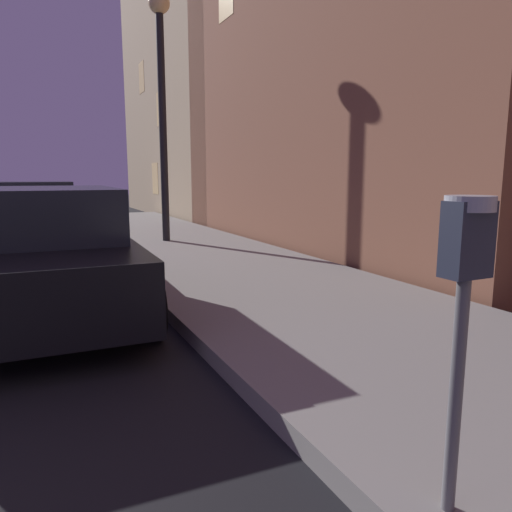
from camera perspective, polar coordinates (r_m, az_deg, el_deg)
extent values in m
cylinder|color=#59595B|center=(2.21, 22.70, -15.32)|extent=(0.06, 0.06, 1.02)
cube|color=#232838|center=(2.03, 23.89, 1.81)|extent=(0.19, 0.11, 0.30)
cylinder|color=#999EA5|center=(2.02, 24.16, 5.74)|extent=(0.19, 0.19, 0.06)
cube|color=black|center=(1.99, 22.91, 2.87)|extent=(0.01, 0.08, 0.11)
cube|color=black|center=(5.80, -23.83, -1.08)|extent=(1.86, 4.15, 0.64)
cube|color=#1E2328|center=(5.76, -24.22, 4.65)|extent=(1.60, 2.28, 0.56)
cylinder|color=black|center=(7.14, -16.68, -0.75)|extent=(0.24, 0.67, 0.66)
cylinder|color=black|center=(4.69, -12.70, -5.89)|extent=(0.24, 0.67, 0.66)
cube|color=silver|center=(11.88, -24.83, 3.91)|extent=(2.03, 4.44, 0.64)
cube|color=#1E2328|center=(11.90, -25.02, 6.71)|extent=(1.72, 2.32, 0.56)
cylinder|color=black|center=(13.26, -20.58, 3.64)|extent=(0.25, 0.67, 0.66)
cylinder|color=black|center=(10.57, -19.89, 2.32)|extent=(0.25, 0.67, 0.66)
cylinder|color=black|center=(10.66, -11.04, 14.61)|extent=(0.16, 0.16, 4.76)
sphere|color=#F9D88C|center=(11.16, -11.50, 27.48)|extent=(0.44, 0.44, 0.44)
cube|color=brown|center=(12.87, 19.64, 26.35)|extent=(7.88, 10.71, 10.77)
cube|color=#998466|center=(21.13, -2.79, 26.89)|extent=(6.53, 11.47, 15.70)
cube|color=#F2D17F|center=(18.45, -11.32, 16.86)|extent=(0.06, 0.90, 1.20)
cube|color=#F2D17F|center=(19.35, -11.87, 9.03)|extent=(0.06, 0.90, 1.20)
cube|color=#F2D17F|center=(21.38, -13.43, 20.00)|extent=(0.06, 0.90, 1.20)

